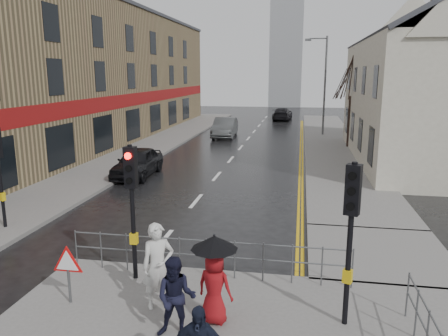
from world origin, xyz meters
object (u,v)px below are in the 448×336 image
at_px(pedestrian_b, 176,298).
at_px(car_mid, 225,127).
at_px(pedestrian_a, 158,266).
at_px(car_parked, 138,162).
at_px(pedestrian_with_umbrella, 214,273).

distance_m(pedestrian_b, car_mid, 28.29).
distance_m(pedestrian_a, pedestrian_b, 1.23).
relative_size(pedestrian_a, car_parked, 0.45).
bearing_deg(pedestrian_a, car_mid, 68.40).
relative_size(pedestrian_a, car_mid, 0.39).
bearing_deg(car_parked, pedestrian_with_umbrella, -63.69).
bearing_deg(car_mid, car_parked, -99.69).
height_order(pedestrian_a, car_mid, pedestrian_a).
bearing_deg(pedestrian_with_umbrella, pedestrian_b, -134.86).
distance_m(pedestrian_with_umbrella, car_parked, 14.33).
xyz_separation_m(pedestrian_b, car_parked, (-5.92, 13.37, -0.23)).
bearing_deg(car_parked, pedestrian_b, -67.01).
bearing_deg(pedestrian_b, car_mid, 92.44).
distance_m(pedestrian_a, pedestrian_with_umbrella, 1.38).
bearing_deg(pedestrian_b, pedestrian_with_umbrella, 39.57).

